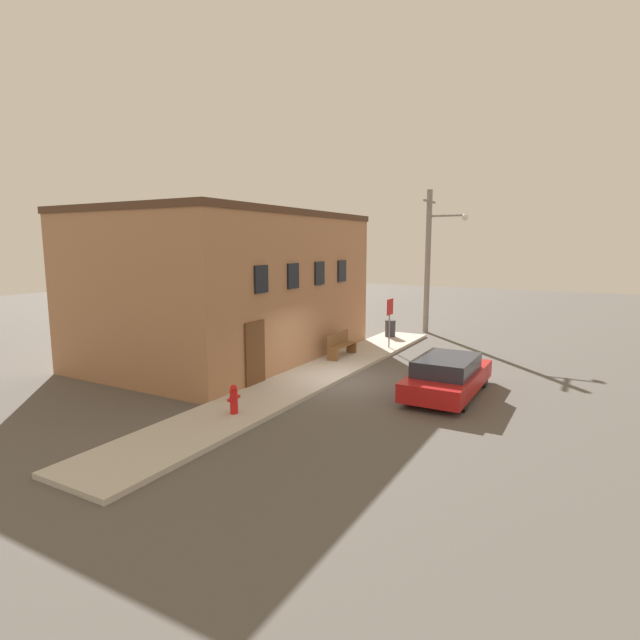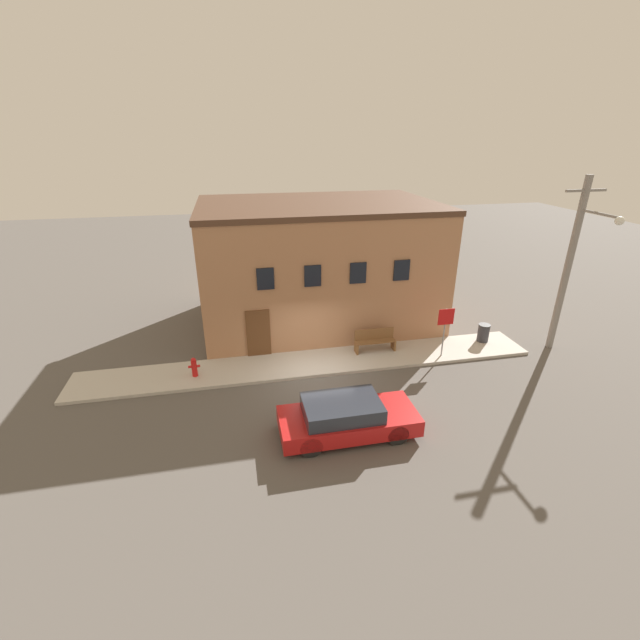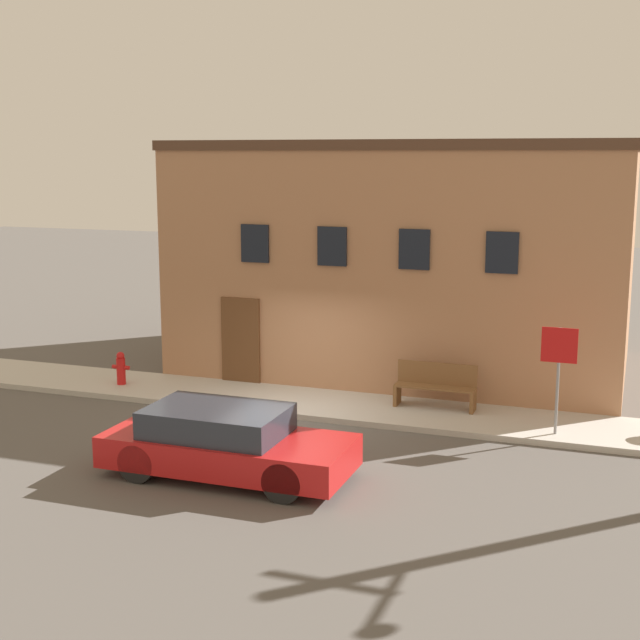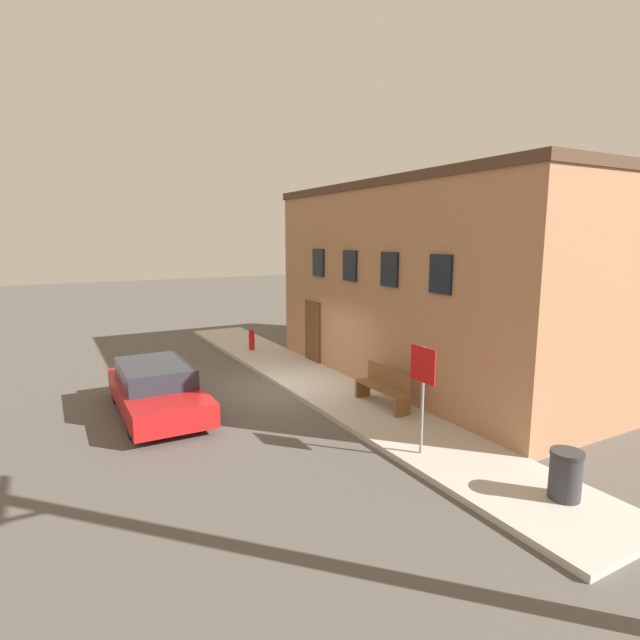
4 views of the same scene
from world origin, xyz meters
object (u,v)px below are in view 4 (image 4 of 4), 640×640
object	(u,v)px
stop_sign	(423,379)
trash_bin	(566,475)
bench	(384,387)
parked_car	(157,389)
fire_hydrant	(252,339)

from	to	relation	value
stop_sign	trash_bin	distance (m)	2.88
bench	stop_sign	bearing A→B (deg)	-21.46
stop_sign	parked_car	xyz separation A→B (m)	(-5.30, -4.02, -1.04)
trash_bin	stop_sign	bearing A→B (deg)	-159.58
fire_hydrant	trash_bin	world-z (taller)	trash_bin
bench	parked_car	bearing A→B (deg)	-117.50
fire_hydrant	parked_car	world-z (taller)	parked_car
trash_bin	parked_car	distance (m)	9.24
stop_sign	bench	xyz separation A→B (m)	(-2.66, 1.05, -1.03)
parked_car	fire_hydrant	bearing A→B (deg)	138.03
stop_sign	trash_bin	world-z (taller)	stop_sign
bench	parked_car	size ratio (longest dim) A/B	0.40
fire_hydrant	stop_sign	xyz separation A→B (m)	(10.25, -0.42, 1.12)
bench	parked_car	world-z (taller)	parked_car
stop_sign	parked_car	size ratio (longest dim) A/B	0.49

